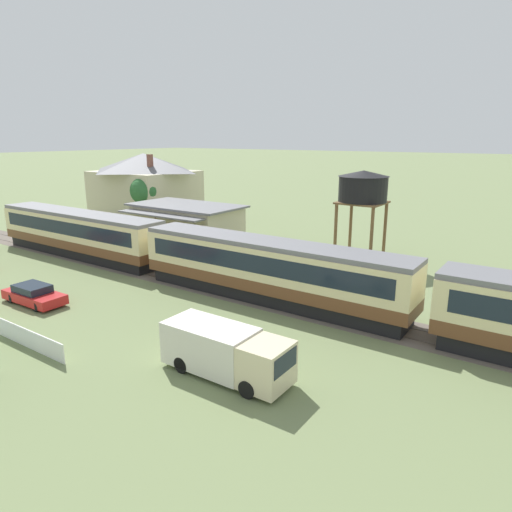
{
  "coord_description": "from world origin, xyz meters",
  "views": [
    {
      "loc": [
        18.54,
        -25.33,
        10.71
      ],
      "look_at": [
        -0.65,
        2.45,
        1.82
      ],
      "focal_mm": 32.0,
      "sensor_mm": 36.0,
      "label": 1
    }
  ],
  "objects_px": {
    "station_house_grey_roof": "(145,185)",
    "yard_tree_0": "(144,191)",
    "station_building": "(187,222)",
    "passenger_train": "(271,268)",
    "water_tower": "(363,188)",
    "parked_car_red": "(34,295)",
    "delivery_truck_cream": "(226,351)"
  },
  "relations": [
    {
      "from": "station_building",
      "to": "water_tower",
      "type": "relative_size",
      "value": 1.51
    },
    {
      "from": "parked_car_red",
      "to": "yard_tree_0",
      "type": "bearing_deg",
      "value": 120.66
    },
    {
      "from": "delivery_truck_cream",
      "to": "yard_tree_0",
      "type": "bearing_deg",
      "value": 143.17
    },
    {
      "from": "passenger_train",
      "to": "delivery_truck_cream",
      "type": "relative_size",
      "value": 9.72
    },
    {
      "from": "water_tower",
      "to": "parked_car_red",
      "type": "distance_m",
      "value": 26.94
    },
    {
      "from": "parked_car_red",
      "to": "yard_tree_0",
      "type": "distance_m",
      "value": 27.26
    },
    {
      "from": "station_house_grey_roof",
      "to": "yard_tree_0",
      "type": "relative_size",
      "value": 2.18
    },
    {
      "from": "passenger_train",
      "to": "water_tower",
      "type": "distance_m",
      "value": 13.98
    },
    {
      "from": "delivery_truck_cream",
      "to": "parked_car_red",
      "type": "bearing_deg",
      "value": 179.4
    },
    {
      "from": "water_tower",
      "to": "passenger_train",
      "type": "bearing_deg",
      "value": -93.35
    },
    {
      "from": "station_house_grey_roof",
      "to": "water_tower",
      "type": "bearing_deg",
      "value": -7.74
    },
    {
      "from": "station_house_grey_roof",
      "to": "parked_car_red",
      "type": "bearing_deg",
      "value": -55.0
    },
    {
      "from": "passenger_train",
      "to": "station_house_grey_roof",
      "type": "height_order",
      "value": "station_house_grey_roof"
    },
    {
      "from": "station_building",
      "to": "yard_tree_0",
      "type": "relative_size",
      "value": 1.99
    },
    {
      "from": "station_house_grey_roof",
      "to": "yard_tree_0",
      "type": "bearing_deg",
      "value": -43.49
    },
    {
      "from": "water_tower",
      "to": "yard_tree_0",
      "type": "height_order",
      "value": "water_tower"
    },
    {
      "from": "station_building",
      "to": "water_tower",
      "type": "bearing_deg",
      "value": 9.07
    },
    {
      "from": "yard_tree_0",
      "to": "passenger_train",
      "type": "bearing_deg",
      "value": -26.49
    },
    {
      "from": "passenger_train",
      "to": "delivery_truck_cream",
      "type": "distance_m",
      "value": 10.24
    },
    {
      "from": "station_building",
      "to": "delivery_truck_cream",
      "type": "bearing_deg",
      "value": -43.54
    },
    {
      "from": "passenger_train",
      "to": "station_house_grey_roof",
      "type": "xyz_separation_m",
      "value": [
        -31.52,
        17.73,
        2.13
      ]
    },
    {
      "from": "station_building",
      "to": "water_tower",
      "type": "xyz_separation_m",
      "value": [
        18.13,
        2.9,
        4.45
      ]
    },
    {
      "from": "passenger_train",
      "to": "water_tower",
      "type": "relative_size",
      "value": 7.76
    },
    {
      "from": "station_building",
      "to": "yard_tree_0",
      "type": "bearing_deg",
      "value": 162.65
    },
    {
      "from": "station_house_grey_roof",
      "to": "delivery_truck_cream",
      "type": "relative_size",
      "value": 2.07
    },
    {
      "from": "station_house_grey_roof",
      "to": "yard_tree_0",
      "type": "distance_m",
      "value": 6.19
    },
    {
      "from": "parked_car_red",
      "to": "station_house_grey_roof",
      "type": "bearing_deg",
      "value": 123.29
    },
    {
      "from": "yard_tree_0",
      "to": "delivery_truck_cream",
      "type": "bearing_deg",
      "value": -36.83
    },
    {
      "from": "station_building",
      "to": "parked_car_red",
      "type": "height_order",
      "value": "station_building"
    },
    {
      "from": "parked_car_red",
      "to": "yard_tree_0",
      "type": "relative_size",
      "value": 0.79
    },
    {
      "from": "passenger_train",
      "to": "yard_tree_0",
      "type": "xyz_separation_m",
      "value": [
        -27.03,
        13.47,
        2.0
      ]
    },
    {
      "from": "station_building",
      "to": "passenger_train",
      "type": "bearing_deg",
      "value": -31.06
    }
  ]
}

